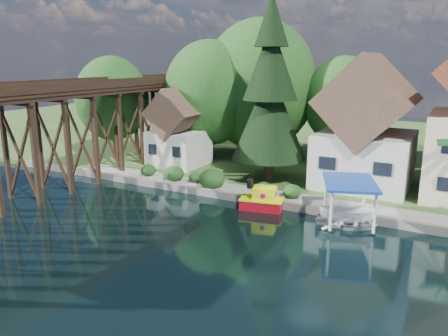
{
  "coord_description": "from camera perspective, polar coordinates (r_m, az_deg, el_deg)",
  "views": [
    {
      "loc": [
        13.72,
        -21.62,
        10.97
      ],
      "look_at": [
        -1.21,
        6.0,
        3.15
      ],
      "focal_mm": 35.0,
      "sensor_mm": 36.0,
      "label": 1
    }
  ],
  "objects": [
    {
      "name": "boat_white_a",
      "position": [
        30.75,
        15.69,
        -6.64
      ],
      "size": [
        4.18,
        3.12,
        0.83
      ],
      "primitive_type": "imported",
      "rotation": [
        0.0,
        0.0,
        1.64
      ],
      "color": "silver",
      "rests_on": "ground"
    },
    {
      "name": "bg_trees",
      "position": [
        44.87,
        11.97,
        8.98
      ],
      "size": [
        49.9,
        13.3,
        10.57
      ],
      "color": "#382314",
      "rests_on": "bank"
    },
    {
      "name": "shed",
      "position": [
        44.34,
        -5.94,
        4.64
      ],
      "size": [
        5.09,
        5.4,
        7.85
      ],
      "color": "silver",
      "rests_on": "bank"
    },
    {
      "name": "conifer",
      "position": [
        38.21,
        6.04,
        9.69
      ],
      "size": [
        6.46,
        6.46,
        15.91
      ],
      "color": "#382314",
      "rests_on": "bank"
    },
    {
      "name": "shrubs",
      "position": [
        37.2,
        -2.21,
        -1.21
      ],
      "size": [
        15.76,
        2.47,
        1.7
      ],
      "color": "#173A15",
      "rests_on": "bank"
    },
    {
      "name": "promenade",
      "position": [
        33.53,
        13.69,
        -4.57
      ],
      "size": [
        50.0,
        2.6,
        0.06
      ],
      "primitive_type": "cube",
      "color": "gray",
      "rests_on": "bank"
    },
    {
      "name": "tugboat",
      "position": [
        32.94,
        5.03,
        -4.24
      ],
      "size": [
        3.49,
        2.34,
        2.33
      ],
      "color": "#B80C18",
      "rests_on": "ground"
    },
    {
      "name": "house_left",
      "position": [
        38.65,
        18.11,
        4.61
      ],
      "size": [
        7.64,
        8.64,
        11.02
      ],
      "color": "silver",
      "rests_on": "bank"
    },
    {
      "name": "trestle_bridge",
      "position": [
        40.4,
        -19.46,
        5.19
      ],
      "size": [
        4.12,
        44.18,
        9.3
      ],
      "color": "black",
      "rests_on": "ground"
    },
    {
      "name": "ground",
      "position": [
        27.85,
        -3.73,
        -9.24
      ],
      "size": [
        140.0,
        140.0,
        0.0
      ],
      "primitive_type": "plane",
      "color": "black",
      "rests_on": "ground"
    },
    {
      "name": "seawall",
      "position": [
        32.94,
        9.71,
        -5.11
      ],
      "size": [
        60.0,
        0.4,
        0.62
      ],
      "primitive_type": "cube",
      "color": "slate",
      "rests_on": "ground"
    },
    {
      "name": "bank",
      "position": [
        58.28,
        14.3,
        2.95
      ],
      "size": [
        140.0,
        52.0,
        0.5
      ],
      "primitive_type": "cube",
      "color": "#305120",
      "rests_on": "ground"
    },
    {
      "name": "boat_canopy",
      "position": [
        30.84,
        15.93,
        -4.8
      ],
      "size": [
        4.72,
        5.62,
        3.08
      ],
      "color": "white",
      "rests_on": "ground"
    }
  ]
}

